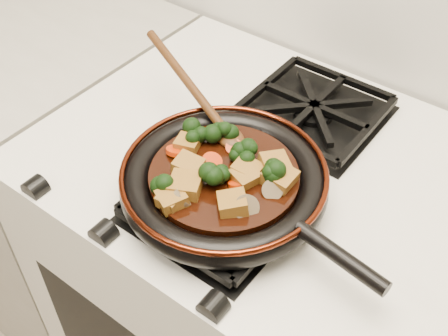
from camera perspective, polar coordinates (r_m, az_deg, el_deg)
The scene contains 29 objects.
stove at distance 1.28m, azimuth 3.47°, elevation -13.83°, with size 0.76×0.60×0.90m, color silver.
burner_grate_front at distance 0.84m, azimuth -0.62°, elevation -3.59°, with size 0.23×0.23×0.03m, color black, non-canonical shape.
burner_grate_back at distance 1.02m, azimuth 9.10°, elevation 5.85°, with size 0.23×0.23×0.03m, color black, non-canonical shape.
skillet at distance 0.83m, azimuth 0.12°, elevation -1.37°, with size 0.43×0.31×0.05m.
braising_sauce at distance 0.83m, azimuth 0.00°, elevation -1.04°, with size 0.22×0.22×0.02m, color black.
tofu_cube_0 at distance 0.86m, azimuth -3.70°, elevation 2.45°, with size 0.03×0.03×0.02m, color brown.
tofu_cube_1 at distance 0.81m, azimuth 2.34°, elevation -0.21°, with size 0.04×0.04×0.02m, color brown.
tofu_cube_2 at distance 0.82m, azimuth 5.20°, elevation 0.18°, with size 0.04×0.04×0.02m, color brown.
tofu_cube_3 at distance 0.80m, azimuth 5.65°, elevation -1.00°, with size 0.04×0.04×0.02m, color brown.
tofu_cube_4 at distance 0.77m, azimuth 0.87°, elevation -3.63°, with size 0.04×0.04×0.02m, color brown.
tofu_cube_5 at distance 0.79m, azimuth -3.92°, elevation -1.80°, with size 0.04×0.04×0.02m, color brown.
tofu_cube_6 at distance 0.78m, azimuth -5.39°, elevation -3.13°, with size 0.03×0.03×0.02m, color brown.
tofu_cube_7 at distance 0.78m, azimuth -5.32°, elevation -3.13°, with size 0.04×0.04×0.02m, color brown.
tofu_cube_8 at distance 0.82m, azimuth -3.65°, elevation 0.19°, with size 0.04×0.04×0.02m, color brown.
tofu_cube_9 at distance 0.80m, azimuth 2.15°, elevation -0.93°, with size 0.04×0.04×0.02m, color brown.
broccoli_floret_0 at distance 0.87m, azimuth -2.92°, elevation 3.35°, with size 0.06×0.06×0.05m, color black, non-canonical shape.
broccoli_floret_1 at distance 0.87m, azimuth -0.49°, elevation 3.38°, with size 0.06×0.06×0.05m, color black, non-canonical shape.
broccoli_floret_2 at distance 0.83m, azimuth 2.07°, elevation 1.25°, with size 0.05×0.05×0.05m, color black, non-canonical shape.
broccoli_floret_3 at distance 0.80m, azimuth -0.33°, elevation -0.81°, with size 0.06×0.06×0.05m, color black, non-canonical shape.
broccoli_floret_4 at distance 0.79m, azimuth -6.11°, elevation -1.85°, with size 0.06×0.06×0.05m, color black, non-canonical shape.
broccoli_floret_5 at distance 0.80m, azimuth 5.00°, elevation -0.87°, with size 0.06×0.06×0.06m, color black, non-canonical shape.
carrot_coin_0 at distance 0.83m, azimuth -1.23°, elevation 0.66°, with size 0.03×0.03×0.01m, color #BD2A05.
carrot_coin_1 at distance 0.85m, azimuth -4.86°, elevation 1.74°, with size 0.03×0.03×0.01m, color #BD2A05.
carrot_coin_2 at distance 0.80m, azimuth 1.43°, elevation -1.60°, with size 0.03×0.03×0.01m, color #BD2A05.
carrot_coin_3 at distance 0.85m, azimuth 1.06°, elevation 2.07°, with size 0.03×0.03×0.01m, color #BD2A05.
mushroom_slice_0 at distance 0.76m, azimuth 2.24°, elevation -4.03°, with size 0.04×0.04×0.01m, color brown.
mushroom_slice_1 at distance 0.78m, azimuth -4.24°, elevation -2.98°, with size 0.03×0.03×0.01m, color brown.
mushroom_slice_2 at distance 0.79m, azimuth 4.94°, elevation -2.23°, with size 0.03×0.03×0.01m, color brown.
wooden_spoon at distance 0.91m, azimuth -1.98°, elevation 6.50°, with size 0.16×0.08×0.26m.
Camera 1 is at (0.35, 1.11, 1.54)m, focal length 45.00 mm.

